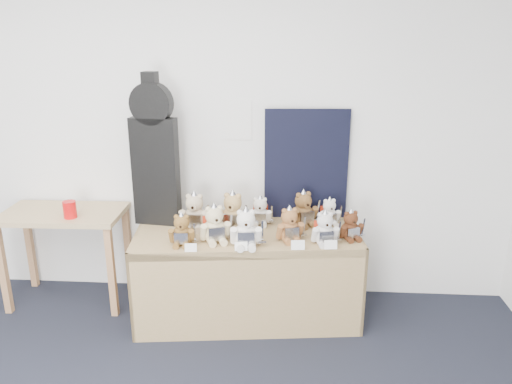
# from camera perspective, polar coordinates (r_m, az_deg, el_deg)

# --- Properties ---
(room_shell) EXTENTS (6.00, 6.00, 6.00)m
(room_shell) POSITION_cam_1_polar(r_m,az_deg,el_deg) (3.85, -2.08, 8.17)
(room_shell) COLOR white
(room_shell) RESTS_ON floor
(display_table) EXTENTS (1.70, 0.86, 0.68)m
(display_table) POSITION_cam_1_polar(r_m,az_deg,el_deg) (3.65, -1.00, -7.18)
(display_table) COLOR olive
(display_table) RESTS_ON floor
(side_table) EXTENTS (0.92, 0.53, 0.76)m
(side_table) POSITION_cam_1_polar(r_m,az_deg,el_deg) (4.15, -21.04, -3.72)
(side_table) COLOR #A28257
(side_table) RESTS_ON floor
(guitar_case) EXTENTS (0.35, 0.14, 1.13)m
(guitar_case) POSITION_cam_1_polar(r_m,az_deg,el_deg) (3.74, -11.52, 4.46)
(guitar_case) COLOR black
(guitar_case) RESTS_ON display_table
(navy_board) EXTENTS (0.64, 0.06, 0.85)m
(navy_board) POSITION_cam_1_polar(r_m,az_deg,el_deg) (3.84, 5.76, 3.13)
(navy_board) COLOR black
(navy_board) RESTS_ON display_table
(red_cup) EXTENTS (0.10, 0.10, 0.13)m
(red_cup) POSITION_cam_1_polar(r_m,az_deg,el_deg) (3.93, -20.51, -1.89)
(red_cup) COLOR red
(red_cup) RESTS_ON side_table
(teddy_front_far_left) EXTENTS (0.20, 0.17, 0.25)m
(teddy_front_far_left) POSITION_cam_1_polar(r_m,az_deg,el_deg) (3.45, -8.47, -4.42)
(teddy_front_far_left) COLOR brown
(teddy_front_far_left) RESTS_ON display_table
(teddy_front_left) EXTENTS (0.25, 0.23, 0.30)m
(teddy_front_left) POSITION_cam_1_polar(r_m,az_deg,el_deg) (3.47, -4.74, -3.82)
(teddy_front_left) COLOR beige
(teddy_front_left) RESTS_ON display_table
(teddy_front_centre) EXTENTS (0.25, 0.21, 0.30)m
(teddy_front_centre) POSITION_cam_1_polar(r_m,az_deg,el_deg) (3.38, -1.14, -4.32)
(teddy_front_centre) COLOR white
(teddy_front_centre) RESTS_ON display_table
(teddy_front_right) EXTENTS (0.23, 0.21, 0.27)m
(teddy_front_right) POSITION_cam_1_polar(r_m,az_deg,el_deg) (3.49, 3.85, -3.85)
(teddy_front_right) COLOR #936038
(teddy_front_right) RESTS_ON display_table
(teddy_front_far_right) EXTENTS (0.22, 0.19, 0.26)m
(teddy_front_far_right) POSITION_cam_1_polar(r_m,az_deg,el_deg) (3.46, 7.87, -4.26)
(teddy_front_far_right) COLOR silver
(teddy_front_far_right) RESTS_ON display_table
(teddy_front_end) EXTENTS (0.20, 0.18, 0.24)m
(teddy_front_end) POSITION_cam_1_polar(r_m,az_deg,el_deg) (3.57, 10.78, -3.87)
(teddy_front_end) COLOR #4F2C1B
(teddy_front_end) RESTS_ON display_table
(teddy_back_left) EXTENTS (0.25, 0.20, 0.31)m
(teddy_back_left) POSITION_cam_1_polar(r_m,az_deg,el_deg) (3.71, -7.03, -2.36)
(teddy_back_left) COLOR #C3AE8E
(teddy_back_left) RESTS_ON display_table
(teddy_back_centre_left) EXTENTS (0.26, 0.22, 0.32)m
(teddy_back_centre_left) POSITION_cam_1_polar(r_m,az_deg,el_deg) (3.68, -2.69, -2.37)
(teddy_back_centre_left) COLOR tan
(teddy_back_centre_left) RESTS_ON display_table
(teddy_back_centre_right) EXTENTS (0.20, 0.16, 0.24)m
(teddy_back_centre_right) POSITION_cam_1_polar(r_m,az_deg,el_deg) (3.77, 0.48, -2.31)
(teddy_back_centre_right) COLOR white
(teddy_back_centre_right) RESTS_ON display_table
(teddy_back_right) EXTENTS (0.25, 0.24, 0.30)m
(teddy_back_right) POSITION_cam_1_polar(r_m,az_deg,el_deg) (3.76, 5.45, -2.07)
(teddy_back_right) COLOR brown
(teddy_back_right) RESTS_ON display_table
(teddy_back_end) EXTENTS (0.19, 0.17, 0.23)m
(teddy_back_end) POSITION_cam_1_polar(r_m,az_deg,el_deg) (3.82, 8.37, -2.34)
(teddy_back_end) COLOR white
(teddy_back_end) RESTS_ON display_table
(entry_card_a) EXTENTS (0.08, 0.03, 0.06)m
(entry_card_a) POSITION_cam_1_polar(r_m,az_deg,el_deg) (3.35, -7.47, -6.33)
(entry_card_a) COLOR white
(entry_card_a) RESTS_ON display_table
(entry_card_b) EXTENTS (0.09, 0.03, 0.06)m
(entry_card_b) POSITION_cam_1_polar(r_m,az_deg,el_deg) (3.34, -1.71, -6.24)
(entry_card_b) COLOR white
(entry_card_b) RESTS_ON display_table
(entry_card_c) EXTENTS (0.09, 0.03, 0.07)m
(entry_card_c) POSITION_cam_1_polar(r_m,az_deg,el_deg) (3.36, 4.81, -6.06)
(entry_card_c) COLOR white
(entry_card_c) RESTS_ON display_table
(entry_card_d) EXTENTS (0.09, 0.03, 0.06)m
(entry_card_d) POSITION_cam_1_polar(r_m,az_deg,el_deg) (3.40, 8.53, -5.98)
(entry_card_d) COLOR white
(entry_card_d) RESTS_ON display_table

